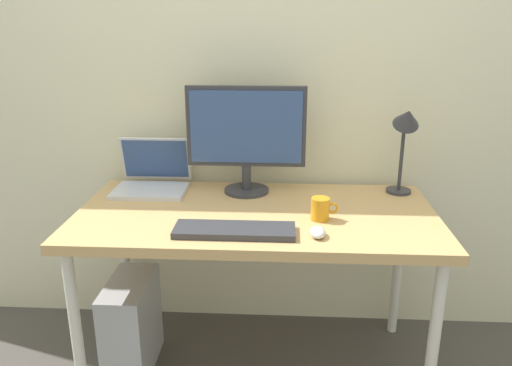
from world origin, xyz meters
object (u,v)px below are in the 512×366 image
(laptop, at_px, (153,177))
(keyboard, at_px, (235,230))
(desk_lamp, at_px, (406,131))
(desk, at_px, (256,225))
(computer_tower, at_px, (132,325))
(coffee_mug, at_px, (321,209))
(mouse, at_px, (318,232))
(monitor, at_px, (246,133))

(laptop, bearing_deg, keyboard, -48.72)
(desk_lamp, relative_size, keyboard, 0.93)
(desk, distance_m, keyboard, 0.25)
(desk, distance_m, computer_tower, 0.72)
(desk, bearing_deg, laptop, 152.59)
(coffee_mug, bearing_deg, desk_lamp, 39.94)
(desk_lamp, bearing_deg, mouse, -129.62)
(monitor, height_order, mouse, monitor)
(desk_lamp, height_order, keyboard, desk_lamp)
(monitor, bearing_deg, keyboard, -91.17)
(laptop, relative_size, desk_lamp, 0.78)
(monitor, xyz_separation_m, laptop, (-0.43, 0.02, -0.21))
(desk, relative_size, computer_tower, 3.46)
(desk_lamp, height_order, computer_tower, desk_lamp)
(laptop, distance_m, desk_lamp, 1.14)
(monitor, relative_size, keyboard, 1.18)
(laptop, height_order, coffee_mug, laptop)
(desk, distance_m, laptop, 0.56)
(keyboard, distance_m, computer_tower, 0.76)
(mouse, xyz_separation_m, coffee_mug, (0.02, 0.16, 0.03))
(desk_lamp, distance_m, mouse, 0.67)
(keyboard, xyz_separation_m, mouse, (0.30, -0.01, 0.01))
(monitor, bearing_deg, computer_tower, -151.61)
(desk, relative_size, monitor, 2.80)
(desk, bearing_deg, mouse, -45.35)
(mouse, relative_size, coffee_mug, 0.84)
(monitor, distance_m, coffee_mug, 0.49)
(monitor, bearing_deg, desk_lamp, 0.04)
(mouse, xyz_separation_m, computer_tower, (-0.78, 0.21, -0.55))
(keyboard, bearing_deg, coffee_mug, 25.27)
(desk, height_order, laptop, laptop)
(desk, relative_size, mouse, 16.13)
(desk, xyz_separation_m, mouse, (0.23, -0.24, 0.08))
(monitor, height_order, keyboard, monitor)
(keyboard, bearing_deg, desk_lamp, 33.76)
(laptop, height_order, computer_tower, laptop)
(monitor, height_order, computer_tower, monitor)
(desk, distance_m, monitor, 0.41)
(mouse, distance_m, coffee_mug, 0.17)
(laptop, relative_size, computer_tower, 0.76)
(keyboard, xyz_separation_m, coffee_mug, (0.32, 0.15, 0.03))
(computer_tower, bearing_deg, mouse, -14.88)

